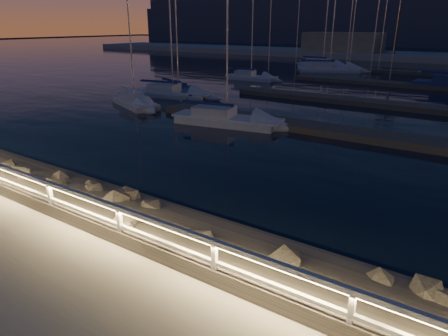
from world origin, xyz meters
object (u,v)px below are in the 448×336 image
at_px(guard_rail, 92,206).
at_px(sailboat_i, 250,77).
at_px(sailboat_b, 224,118).
at_px(sailboat_f, 171,92).
at_px(sailboat_n, 328,69).
at_px(sailboat_a, 134,101).
at_px(sailboat_e, 178,91).
at_px(sailboat_m, 322,65).

distance_m(guard_rail, sailboat_i, 36.95).
height_order(sailboat_b, sailboat_f, sailboat_f).
relative_size(sailboat_i, sailboat_n, 0.73).
relative_size(sailboat_b, sailboat_i, 1.17).
height_order(sailboat_a, sailboat_b, sailboat_b).
distance_m(sailboat_a, sailboat_n, 31.18).
distance_m(sailboat_e, sailboat_f, 1.12).
bearing_deg(guard_rail, sailboat_i, 113.98).
relative_size(guard_rail, sailboat_e, 4.21).
bearing_deg(sailboat_i, sailboat_e, -93.85).
bearing_deg(sailboat_f, sailboat_n, 70.26).
height_order(guard_rail, sailboat_n, sailboat_n).
bearing_deg(sailboat_m, sailboat_f, -82.07).
distance_m(sailboat_f, sailboat_i, 13.53).
height_order(sailboat_f, sailboat_m, sailboat_m).
bearing_deg(sailboat_e, sailboat_i, 107.02).
xyz_separation_m(sailboat_b, sailboat_n, (-5.12, 32.02, 0.05)).
bearing_deg(sailboat_e, sailboat_a, -67.69).
height_order(sailboat_m, sailboat_n, sailboat_n).
height_order(sailboat_f, sailboat_n, sailboat_n).
xyz_separation_m(sailboat_a, sailboat_e, (-0.46, 5.75, 0.00)).
distance_m(sailboat_e, sailboat_i, 12.43).
distance_m(sailboat_a, sailboat_i, 18.18).
relative_size(sailboat_f, sailboat_i, 1.19).
bearing_deg(sailboat_e, guard_rail, -36.84).
relative_size(sailboat_a, sailboat_n, 0.73).
bearing_deg(sailboat_b, sailboat_m, 91.83).
bearing_deg(sailboat_i, sailboat_m, 80.56).
xyz_separation_m(guard_rail, sailboat_f, (-14.96, 20.22, -0.96)).
distance_m(guard_rail, sailboat_a, 21.44).
bearing_deg(sailboat_f, guard_rail, -63.82).
distance_m(guard_rail, sailboat_f, 25.17).
xyz_separation_m(sailboat_f, sailboat_m, (1.83, 30.60, 0.05)).
distance_m(sailboat_a, sailboat_b, 9.29).
xyz_separation_m(sailboat_a, sailboat_i, (-0.31, 18.18, -0.00)).
bearing_deg(sailboat_n, guard_rail, -99.82).
distance_m(sailboat_b, sailboat_i, 21.52).
bearing_deg(sailboat_m, sailboat_b, -66.77).
bearing_deg(sailboat_n, sailboat_f, -122.09).
xyz_separation_m(sailboat_b, sailboat_f, (-9.48, 5.76, 0.00)).
relative_size(sailboat_f, sailboat_n, 0.87).
bearing_deg(sailboat_b, guard_rail, -79.30).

